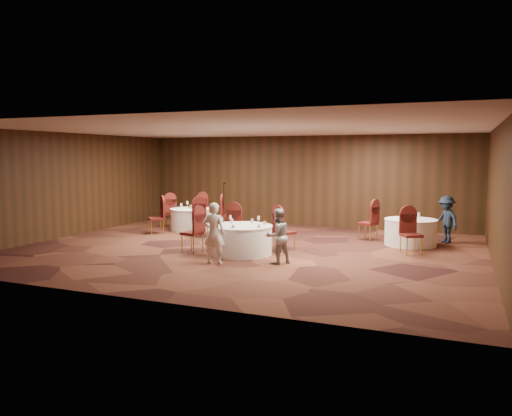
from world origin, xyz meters
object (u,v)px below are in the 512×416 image
at_px(man_c, 446,219).
at_px(table_left, 191,219).
at_px(woman_a, 214,233).
at_px(woman_b, 278,236).
at_px(mic_stand, 224,214).
at_px(table_right, 411,232).
at_px(table_main, 241,239).

bearing_deg(man_c, table_left, -126.62).
xyz_separation_m(woman_a, woman_b, (1.36, 0.55, -0.07)).
distance_m(table_left, mic_stand, 1.33).
height_order(table_right, man_c, man_c).
bearing_deg(man_c, woman_a, -86.07).
height_order(mic_stand, man_c, mic_stand).
xyz_separation_m(table_right, mic_stand, (-6.40, 1.24, 0.08)).
distance_m(table_main, man_c, 6.07).
bearing_deg(table_left, mic_stand, 60.95).
bearing_deg(mic_stand, table_right, -10.97).
xyz_separation_m(table_right, man_c, (0.90, 0.81, 0.30)).
distance_m(table_right, woman_b, 4.50).
relative_size(table_main, man_c, 1.19).
bearing_deg(man_c, table_main, -93.61).
height_order(mic_stand, woman_b, mic_stand).
relative_size(table_left, man_c, 1.04).
height_order(table_right, woman_b, woman_b).
bearing_deg(mic_stand, table_left, -119.05).
height_order(table_main, mic_stand, mic_stand).
relative_size(mic_stand, man_c, 1.16).
height_order(table_right, mic_stand, mic_stand).
bearing_deg(table_main, table_right, 37.33).
bearing_deg(table_main, woman_a, -95.24).
distance_m(table_main, woman_b, 1.46).
relative_size(woman_a, woman_b, 1.11).
relative_size(table_right, mic_stand, 0.92).
bearing_deg(table_left, woman_a, -54.43).
relative_size(table_right, man_c, 1.06).
distance_m(table_main, mic_stand, 4.89).
bearing_deg(table_main, man_c, 38.28).
height_order(table_left, man_c, man_c).
relative_size(mic_stand, woman_b, 1.22).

